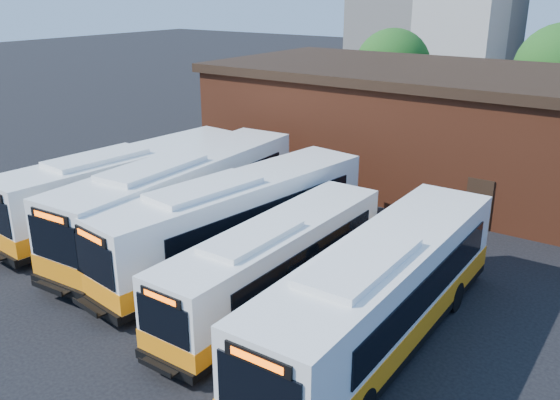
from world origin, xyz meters
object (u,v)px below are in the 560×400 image
Objects in this scene: bus_midwest at (236,223)px; transit_worker at (252,399)px; bus_west at (182,201)px; bus_east at (381,298)px; bus_farwest at (129,189)px; bus_mideast at (276,266)px.

bus_midwest is 8.04× the size of transit_worker.
bus_west is 3.47m from bus_midwest.
bus_midwest is 7.80m from bus_east.
bus_farwest is at bearing 38.91° from transit_worker.
bus_midwest is 9.93m from transit_worker.
bus_mideast is at bearing -21.47° from bus_midwest.
transit_worker is (3.27, -5.58, -0.56)m from bus_mideast.
bus_west is 12.75m from transit_worker.
bus_east is at bearing -30.86° from transit_worker.
bus_midwest is 1.19× the size of bus_mideast.
transit_worker is at bearing -59.54° from bus_mideast.
bus_east is 5.37m from transit_worker.
bus_mideast is 0.86× the size of bus_east.
bus_farwest is 10.44m from bus_mideast.
bus_midwest reaches higher than bus_farwest.
bus_west reaches higher than transit_worker.
bus_west is at bearing 31.04° from transit_worker.
bus_west is at bearing -179.54° from bus_midwest.
transit_worker is (13.45, -7.86, -0.80)m from bus_farwest.
bus_farwest reaches higher than bus_east.
bus_east is at bearing -4.72° from bus_mideast.
transit_worker is (6.56, -7.42, -0.80)m from bus_midwest.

